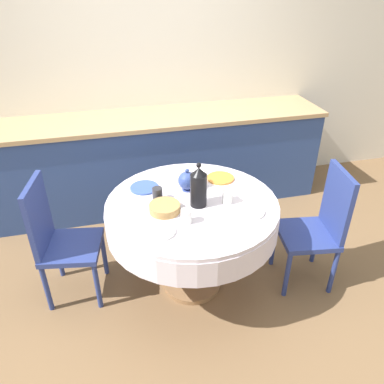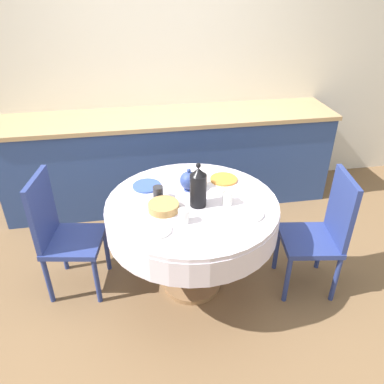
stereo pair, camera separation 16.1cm
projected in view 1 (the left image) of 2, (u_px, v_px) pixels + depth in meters
ground_plane at (192, 284)px, 2.95m from camera, size 12.00×12.00×0.00m
wall_back at (151, 68)px, 3.64m from camera, size 7.00×0.05×2.60m
kitchen_counter at (161, 160)px, 3.79m from camera, size 3.24×0.64×0.93m
dining_table at (192, 217)px, 2.62m from camera, size 1.19×1.19×0.77m
chair_left at (319, 224)px, 2.76m from camera, size 0.46×0.46×0.95m
chair_right at (58, 237)px, 2.62m from camera, size 0.46×0.46×0.95m
plate_near_left at (159, 231)px, 2.26m from camera, size 0.21×0.21×0.01m
cup_near_left at (186, 216)px, 2.33m from camera, size 0.07×0.07×0.09m
plate_near_right at (249, 211)px, 2.44m from camera, size 0.21×0.21×0.01m
cup_near_right at (227, 197)px, 2.52m from camera, size 0.07×0.07×0.09m
plate_far_left at (144, 188)px, 2.71m from camera, size 0.21×0.21×0.01m
cup_far_left at (157, 194)px, 2.56m from camera, size 0.07×0.07×0.09m
plate_far_right at (220, 178)px, 2.83m from camera, size 0.21×0.21×0.01m
cup_far_right at (199, 180)px, 2.73m from camera, size 0.07×0.07×0.09m
coffee_carafe at (199, 187)px, 2.45m from camera, size 0.11×0.11×0.31m
teapot at (187, 181)px, 2.65m from camera, size 0.18×0.13×0.17m
bread_basket at (165, 208)px, 2.44m from camera, size 0.20×0.20×0.05m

